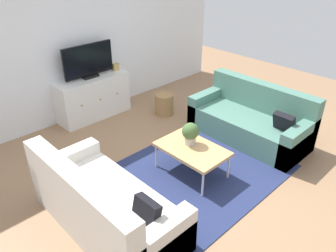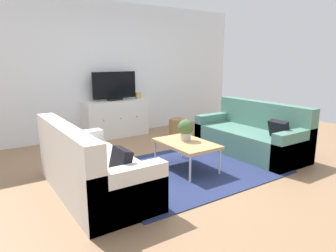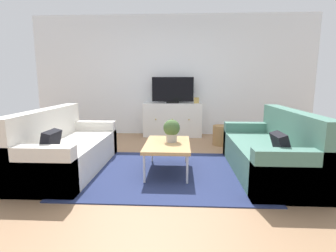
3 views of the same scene
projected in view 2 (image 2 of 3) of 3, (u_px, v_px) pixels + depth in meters
The scene contains 11 objects.
ground_plane at pixel (181, 167), 4.51m from camera, with size 10.00×10.00×0.00m, color #997251.
wall_back at pixel (108, 70), 6.27m from camera, with size 6.40×0.12×2.70m, color white.
area_rug at pixel (187, 170), 4.38m from camera, with size 2.50×1.90×0.01m, color navy.
couch_left_side at pixel (88, 171), 3.57m from camera, with size 0.85×1.87×0.86m.
couch_right_side at pixel (253, 137), 5.15m from camera, with size 0.85×1.87×0.86m.
coffee_table at pixel (186, 144), 4.35m from camera, with size 0.60×0.94×0.41m.
potted_plant at pixel (186, 129), 4.41m from camera, with size 0.23×0.23×0.31m.
tv_console at pixel (116, 118), 6.26m from camera, with size 1.30×0.47×0.75m.
flat_screen_tv at pixel (114, 86), 6.14m from camera, with size 0.93×0.16×0.58m.
mantel_clock at pixel (138, 95), 6.46m from camera, with size 0.11×0.07×0.13m, color tan.
wicker_basket at pixel (177, 128), 6.20m from camera, with size 0.34×0.34×0.38m, color #9E7547.
Camera 2 is at (-2.55, -3.42, 1.58)m, focal length 32.43 mm.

